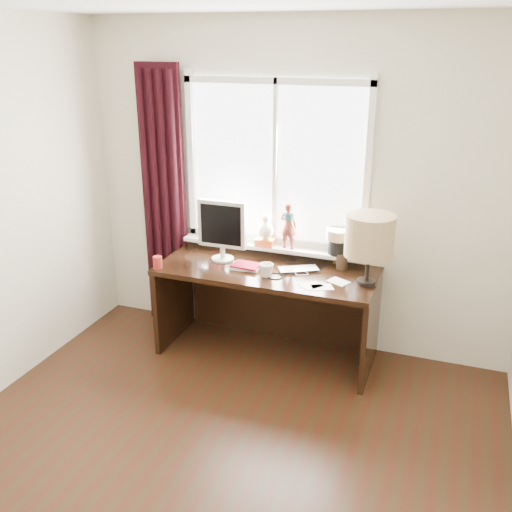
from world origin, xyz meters
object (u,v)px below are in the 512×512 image
at_px(monitor, 222,227).
at_px(red_cup, 158,262).
at_px(laptop, 299,269).
at_px(mug, 266,270).
at_px(table_lamp, 370,237).
at_px(desk, 271,293).

bearing_deg(monitor, red_cup, -139.66).
xyz_separation_m(laptop, mug, (-0.20, -0.19, 0.04)).
xyz_separation_m(laptop, table_lamp, (0.53, -0.07, 0.35)).
distance_m(mug, red_cup, 0.86).
distance_m(laptop, table_lamp, 0.64).
bearing_deg(monitor, laptop, -1.62).
bearing_deg(red_cup, mug, 9.07).
distance_m(monitor, table_lamp, 1.18).
distance_m(mug, monitor, 0.54).
xyz_separation_m(mug, table_lamp, (0.73, 0.12, 0.31)).
distance_m(red_cup, desk, 0.93).
height_order(laptop, monitor, monitor).
bearing_deg(red_cup, table_lamp, 9.12).
relative_size(red_cup, table_lamp, 0.18).
bearing_deg(laptop, table_lamp, -36.91).
height_order(desk, table_lamp, table_lamp).
xyz_separation_m(red_cup, desk, (0.80, 0.37, -0.29)).
height_order(red_cup, monitor, monitor).
bearing_deg(monitor, desk, 4.55).
xyz_separation_m(red_cup, monitor, (0.40, 0.34, 0.23)).
bearing_deg(mug, table_lamp, 9.18).
bearing_deg(laptop, monitor, 148.88).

